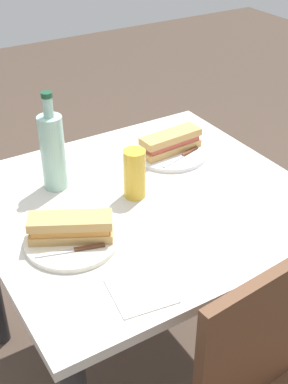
{
  "coord_description": "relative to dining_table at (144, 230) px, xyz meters",
  "views": [
    {
      "loc": [
        0.68,
        1.11,
        1.62
      ],
      "look_at": [
        0.0,
        0.0,
        0.77
      ],
      "focal_mm": 48.38,
      "sensor_mm": 36.0,
      "label": 1
    }
  ],
  "objects": [
    {
      "name": "ground_plane",
      "position": [
        0.0,
        0.0,
        -0.63
      ],
      "size": [
        8.0,
        8.0,
        0.0
      ],
      "primitive_type": "plane",
      "color": "#47382D"
    },
    {
      "name": "dining_table",
      "position": [
        0.0,
        0.0,
        0.0
      ],
      "size": [
        0.97,
        0.9,
        0.75
      ],
      "color": "beige",
      "rests_on": "ground"
    },
    {
      "name": "plate_near",
      "position": [
        -0.22,
        -0.18,
        0.13
      ],
      "size": [
        0.26,
        0.26,
        0.01
      ],
      "primitive_type": "cylinder",
      "color": "white",
      "rests_on": "dining_table"
    },
    {
      "name": "baguette_sandwich_near",
      "position": [
        -0.22,
        -0.18,
        0.17
      ],
      "size": [
        0.22,
        0.08,
        0.07
      ],
      "color": "tan",
      "rests_on": "plate_near"
    },
    {
      "name": "knife_near",
      "position": [
        -0.23,
        -0.13,
        0.14
      ],
      "size": [
        0.18,
        0.06,
        0.01
      ],
      "color": "silver",
      "rests_on": "plate_near"
    },
    {
      "name": "plate_far",
      "position": [
        0.28,
        0.08,
        0.13
      ],
      "size": [
        0.26,
        0.26,
        0.01
      ],
      "primitive_type": "cylinder",
      "color": "silver",
      "rests_on": "dining_table"
    },
    {
      "name": "baguette_sandwich_far",
      "position": [
        0.28,
        0.08,
        0.17
      ],
      "size": [
        0.23,
        0.17,
        0.07
      ],
      "color": "tan",
      "rests_on": "plate_far"
    },
    {
      "name": "knife_far",
      "position": [
        0.29,
        0.14,
        0.14
      ],
      "size": [
        0.18,
        0.06,
        0.01
      ],
      "color": "silver",
      "rests_on": "plate_far"
    },
    {
      "name": "water_bottle",
      "position": [
        0.2,
        -0.2,
        0.25
      ],
      "size": [
        0.07,
        0.07,
        0.31
      ],
      "color": "#99C6B7",
      "rests_on": "dining_table"
    },
    {
      "name": "beer_glass",
      "position": [
        0.02,
        -0.02,
        0.2
      ],
      "size": [
        0.07,
        0.07,
        0.15
      ],
      "primitive_type": "cylinder",
      "color": "gold",
      "rests_on": "dining_table"
    },
    {
      "name": "paper_napkin",
      "position": [
        0.21,
        0.34,
        0.12
      ],
      "size": [
        0.16,
        0.16,
        0.0
      ],
      "primitive_type": "cube",
      "rotation": [
        0.0,
        0.0,
        -0.15
      ],
      "color": "white",
      "rests_on": "dining_table"
    }
  ]
}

